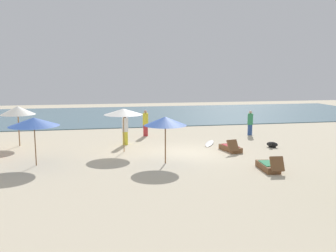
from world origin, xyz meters
name	(u,v)px	position (x,y,z in m)	size (l,w,h in m)	color
ground_plane	(189,153)	(0.00, 0.00, 0.00)	(60.00, 60.00, 0.00)	beige
ocean_water	(147,115)	(0.00, 17.00, 0.03)	(48.00, 16.00, 0.06)	slate
umbrella_0	(34,122)	(-7.52, -1.12, 2.02)	(2.25, 2.25, 2.22)	brown
umbrella_1	(123,112)	(-3.36, 0.94, 2.16)	(2.04, 2.04, 2.33)	olive
umbrella_3	(18,110)	(-9.18, 3.66, 2.06)	(1.96, 1.96, 2.31)	brown
umbrella_4	(165,121)	(-1.64, -1.90, 2.01)	(1.99, 1.99, 2.21)	brown
lounger_2	(269,166)	(2.57, -3.92, 0.18)	(0.72, 1.67, 0.75)	brown
lounger_3	(231,148)	(2.30, -0.01, 0.18)	(0.89, 1.73, 0.74)	brown
person_0	(146,123)	(-1.60, 5.47, 0.87)	(0.46, 0.46, 1.73)	#BF3338
person_1	(250,123)	(5.38, 4.48, 0.82)	(0.49, 0.49, 1.65)	#2D4C8C
person_2	(125,129)	(-3.15, 2.82, 0.91)	(0.43, 0.43, 1.81)	yellow
dog	(272,144)	(4.95, 0.45, 0.17)	(0.66, 0.65, 0.33)	black
surfboard	(210,143)	(1.79, 2.11, 0.04)	(1.29, 2.03, 0.07)	silver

